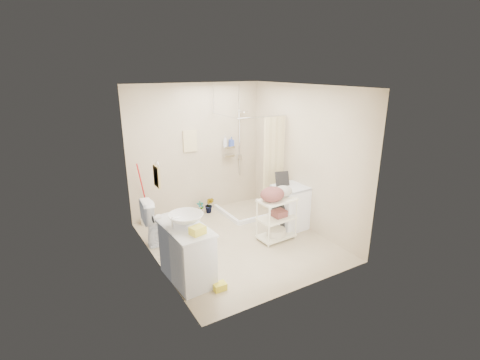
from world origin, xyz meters
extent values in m
plane|color=#C5B694|center=(0.00, 0.00, 0.00)|extent=(3.20, 3.20, 0.00)
cube|color=silver|center=(0.00, 0.00, 2.60)|extent=(2.80, 3.20, 0.04)
cube|color=beige|center=(0.00, 1.60, 1.30)|extent=(2.80, 0.04, 2.60)
cube|color=beige|center=(0.00, -1.60, 1.30)|extent=(2.80, 0.04, 2.60)
cube|color=beige|center=(-1.40, 0.00, 1.30)|extent=(0.04, 3.20, 2.60)
cube|color=beige|center=(1.40, 0.00, 1.30)|extent=(0.04, 3.20, 2.60)
cube|color=silver|center=(-1.16, -0.61, 0.40)|extent=(0.57, 0.95, 0.80)
imported|color=white|center=(-1.13, -0.55, 0.89)|extent=(0.59, 0.59, 0.17)
cube|color=yellow|center=(-1.10, -0.88, 0.86)|extent=(0.22, 0.19, 0.10)
cube|color=yellow|center=(-0.89, -1.07, 0.07)|extent=(0.25, 0.20, 0.13)
imported|color=white|center=(-1.04, 0.60, 0.40)|extent=(0.82, 0.51, 0.80)
imported|color=#925A32|center=(-0.07, 1.37, 0.14)|extent=(0.15, 0.10, 0.29)
imported|color=#9A5435|center=(0.13, 1.38, 0.17)|extent=(0.24, 0.24, 0.34)
cube|color=beige|center=(-0.15, 1.58, 1.50)|extent=(0.28, 0.03, 0.42)
imported|color=silver|center=(0.59, 1.51, 1.43)|extent=(0.09, 0.09, 0.22)
imported|color=#374FAD|center=(0.74, 1.52, 1.41)|extent=(0.09, 0.09, 0.19)
cube|color=white|center=(1.14, 0.01, 0.40)|extent=(0.57, 0.59, 0.81)
camera|label=1|loc=(-2.69, -4.67, 2.86)|focal=26.00mm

